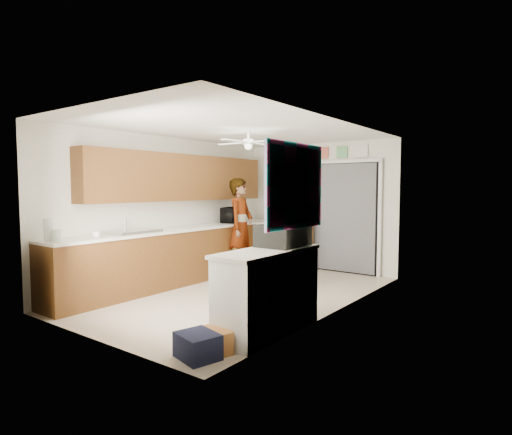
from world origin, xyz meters
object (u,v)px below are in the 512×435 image
Objects in this scene: navy_crate at (198,346)px; dog at (279,273)px; cup at (96,235)px; paper_towel_roll at (49,230)px; cardboard_box at (213,341)px; suitcase at (283,235)px; man at (241,227)px; microwave at (233,215)px.

dog is at bearing 108.31° from navy_crate.
paper_towel_roll is at bearing -110.24° from cup.
navy_crate is at bearing -11.58° from cup.
paper_towel_roll is at bearing -138.68° from dog.
cardboard_box is at bearing -89.12° from dog.
cardboard_box is 2.83m from dog.
cardboard_box is at bearing -94.62° from suitcase.
cup reaches higher than cardboard_box.
man is 2.83× the size of dog.
paper_towel_roll reaches higher than suitcase.
suitcase is at bearing -74.40° from dog.
microwave is 3.08m from cup.
paper_towel_roll is 0.73× the size of navy_crate.
suitcase reaches higher than cup.
microwave is at bearing 138.43° from suitcase.
cup is (0.11, -3.07, -0.10)m from microwave.
cup is 0.06× the size of man.
dog is (1.19, -0.48, -0.65)m from man.
suitcase is 1.64× the size of cardboard_box.
suitcase is 1.99m from dog.
dog is (1.56, -0.71, -0.84)m from microwave.
man reaches higher than cardboard_box.
microwave reaches higher than cup.
paper_towel_roll reaches higher than cardboard_box.
cup is 0.18× the size of dog.
suitcase is 1.52× the size of navy_crate.
cup reaches higher than navy_crate.
man reaches higher than microwave.
dog is at bearing 60.36° from paper_towel_roll.
paper_towel_roll is at bearing -153.52° from suitcase.
man is at bearing -145.20° from microwave.
microwave is at bearing 125.11° from navy_crate.
cup is at bearing 69.76° from paper_towel_roll.
man is at bearing 84.66° from cup.
cup is 0.29× the size of navy_crate.
cardboard_box is 0.20m from navy_crate.
man is at bearing 82.17° from paper_towel_roll.
microwave is 1.47× the size of cardboard_box.
dog reaches higher than navy_crate.
navy_crate is (2.40, -0.49, -0.86)m from cup.
man is at bearing 124.40° from cardboard_box.
cup is 2.87m from dog.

